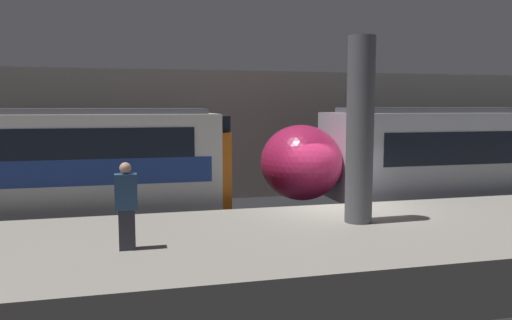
% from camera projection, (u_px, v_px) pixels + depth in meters
% --- Properties ---
extents(ground_plane, '(120.00, 120.00, 0.00)m').
position_uv_depth(ground_plane, '(335.00, 243.00, 12.93)').
color(ground_plane, black).
extents(platform, '(40.00, 5.01, 1.02)m').
position_uv_depth(platform, '(383.00, 250.00, 10.46)').
color(platform, gray).
rests_on(platform, ground).
extents(station_rear_barrier, '(50.00, 0.15, 4.85)m').
position_uv_depth(station_rear_barrier, '(266.00, 135.00, 19.27)').
color(station_rear_barrier, '#B2AD9E').
rests_on(station_rear_barrier, ground).
extents(support_pillar_near, '(0.58, 0.58, 3.97)m').
position_uv_depth(support_pillar_near, '(360.00, 131.00, 10.62)').
color(support_pillar_near, '#56565B').
rests_on(support_pillar_near, platform).
extents(person_waiting, '(0.38, 0.24, 1.54)m').
position_uv_depth(person_waiting, '(126.00, 204.00, 8.66)').
color(person_waiting, '#2D2D38').
rests_on(person_waiting, platform).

